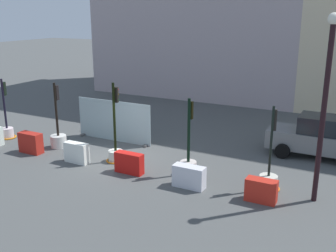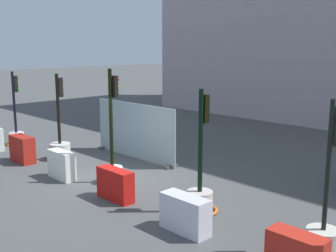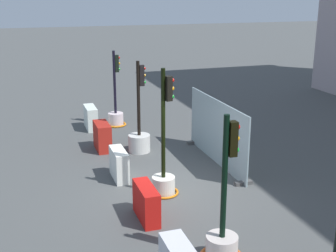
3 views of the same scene
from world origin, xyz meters
name	(u,v)px [view 1 (image 1 of 3)]	position (x,y,z in m)	size (l,w,h in m)	color
ground_plane	(119,159)	(0.00, 0.00, 0.00)	(120.00, 120.00, 0.00)	#4B4D4D
traffic_light_0	(7,128)	(-6.54, -0.13, 0.48)	(0.81, 0.81, 2.94)	silver
traffic_light_1	(58,136)	(-3.30, -0.03, 0.52)	(0.72, 0.72, 3.00)	silver
traffic_light_2	(116,147)	(0.04, -0.27, 0.61)	(0.80, 0.80, 3.31)	silver
traffic_light_3	(188,162)	(3.30, -0.13, 0.50)	(0.90, 0.90, 2.97)	beige
traffic_light_4	(269,177)	(6.35, -0.05, 0.46)	(0.83, 0.83, 3.00)	beige
construction_barrier_1	(31,143)	(-3.87, -1.16, 0.45)	(1.09, 0.45, 0.91)	#AE2218
construction_barrier_2	(77,153)	(-1.29, -1.16, 0.42)	(1.07, 0.37, 0.85)	white
construction_barrier_3	(129,163)	(1.23, -1.09, 0.41)	(1.15, 0.38, 0.82)	red
construction_barrier_4	(189,177)	(3.82, -1.20, 0.40)	(1.16, 0.45, 0.80)	silver
construction_barrier_5	(261,191)	(6.37, -1.11, 0.38)	(1.01, 0.45, 0.77)	red
car_grey_saloon	(320,137)	(7.48, 4.18, 0.88)	(4.22, 2.05, 1.81)	slate
street_lamp_post	(325,97)	(7.92, -0.23, 3.50)	(0.36, 0.36, 6.00)	black
site_fence_panel	(114,122)	(-1.62, 1.96, 0.94)	(4.06, 0.50, 1.97)	#8FA6AB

